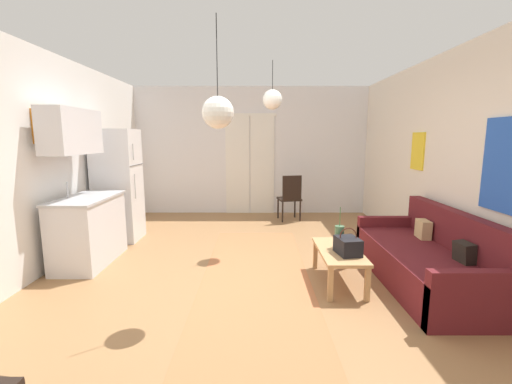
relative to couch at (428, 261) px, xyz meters
The scene contains 14 objects.
ground_plane 2.08m from the couch, behind, with size 5.53×8.17×0.10m, color #996D44.
wall_back 4.40m from the couch, 118.89° to the left, with size 5.13×0.13×2.70m.
wall_right 1.18m from the couch, 12.82° to the right, with size 0.12×7.77×2.70m.
wall_left 4.70m from the couch, behind, with size 0.12×7.77×2.70m.
area_rug 1.98m from the couch, behind, with size 1.25×3.68×0.01m, color #B26B42.
couch is the anchor object (origin of this frame).
coffee_table 1.02m from the couch, behind, with size 0.45×0.96×0.40m.
bamboo_vase 1.04m from the couch, behind, with size 0.11×0.11×0.47m.
handbag 1.00m from the couch, behind, with size 0.27×0.32×0.29m.
refrigerator 4.54m from the couch, 157.63° to the left, with size 0.65×0.60×1.77m.
kitchen_counter 4.26m from the couch, behind, with size 0.58×1.13×2.00m.
accent_chair 3.23m from the couch, 113.31° to the left, with size 0.49×0.48×0.92m.
pendant_lamp_near 2.85m from the couch, 167.15° to the right, with size 0.29×0.29×0.98m.
pendant_lamp_far 2.87m from the couch, 143.37° to the left, with size 0.28×0.28×0.67m.
Camera 1 is at (0.10, -3.54, 1.65)m, focal length 23.82 mm.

